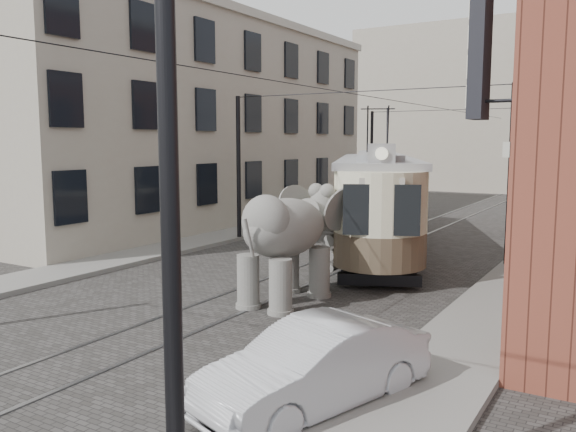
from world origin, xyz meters
The scene contains 10 objects.
ground centered at (0.00, 0.00, 0.00)m, with size 120.00×120.00×0.00m, color #3E3B39.
tram_rails centered at (0.00, 0.00, 0.01)m, with size 1.54×80.00×0.02m, color slate, non-canonical shape.
sidewalk_right centered at (6.00, 0.00, 0.07)m, with size 2.00×60.00×0.15m, color slate.
sidewalk_left centered at (-6.50, 0.00, 0.07)m, with size 2.00×60.00×0.15m, color slate.
stucco_building centered at (-11.00, 10.00, 5.00)m, with size 7.00×24.00×10.00m, color gray.
distant_block centered at (0.00, 40.00, 7.00)m, with size 28.00×10.00×14.00m, color gray.
catenary centered at (-0.20, 5.00, 3.00)m, with size 11.00×30.20×6.00m, color black, non-canonical shape.
tram centered at (0.00, 7.39, 2.72)m, with size 2.83×13.71×5.44m, color beige, non-canonical shape.
elephant centered at (1.11, -1.29, 1.50)m, with size 2.70×4.90×3.00m, color #62605A, non-canonical shape.
parked_car centered at (4.69, -6.26, 0.67)m, with size 1.42×4.05×1.33m, color #A9A9AE.
Camera 1 is at (8.86, -13.99, 4.12)m, focal length 36.75 mm.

